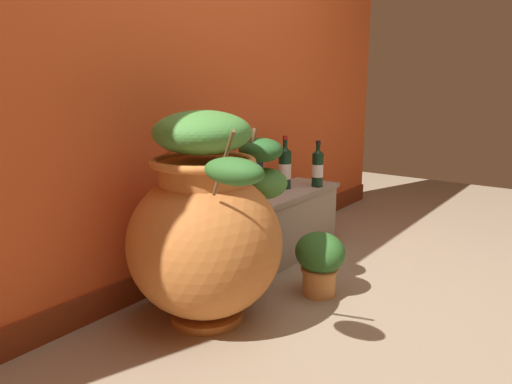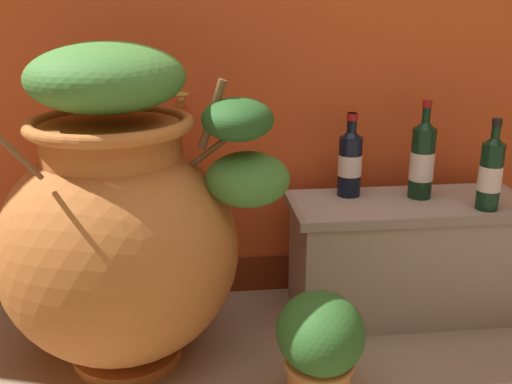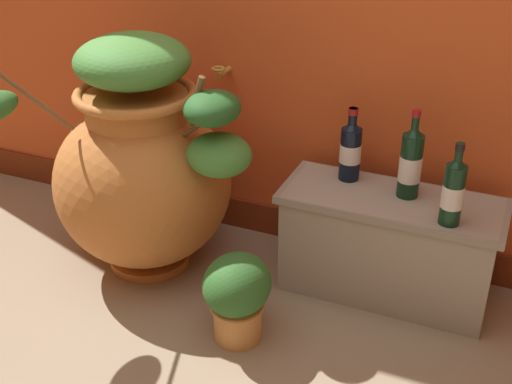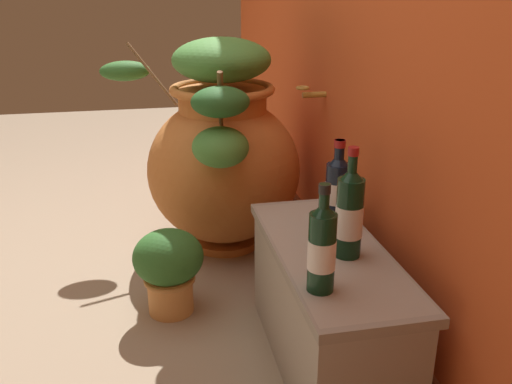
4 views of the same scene
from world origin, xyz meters
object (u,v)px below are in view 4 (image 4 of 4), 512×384
at_px(wine_bottle_left, 349,212).
at_px(potted_shrub, 169,267).
at_px(wine_bottle_right, 337,187).
at_px(terracotta_urn, 223,156).
at_px(wine_bottle_middle, 322,246).

bearing_deg(wine_bottle_left, potted_shrub, -131.28).
xyz_separation_m(wine_bottle_right, potted_shrub, (-0.21, -0.56, -0.35)).
height_order(wine_bottle_right, potted_shrub, wine_bottle_right).
distance_m(wine_bottle_left, potted_shrub, 0.77).
relative_size(terracotta_urn, wine_bottle_left, 2.87).
bearing_deg(wine_bottle_middle, potted_shrub, -148.97).
bearing_deg(wine_bottle_middle, terracotta_urn, -175.56).
relative_size(wine_bottle_left, potted_shrub, 1.00).
xyz_separation_m(wine_bottle_middle, wine_bottle_right, (-0.41, 0.19, -0.00)).
distance_m(terracotta_urn, wine_bottle_left, 1.01).
bearing_deg(terracotta_urn, wine_bottle_middle, 4.44).
relative_size(terracotta_urn, potted_shrub, 2.88).
xyz_separation_m(terracotta_urn, potted_shrub, (0.53, -0.28, -0.25)).
relative_size(wine_bottle_left, wine_bottle_middle, 1.12).
xyz_separation_m(wine_bottle_left, potted_shrub, (-0.45, -0.51, -0.36)).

